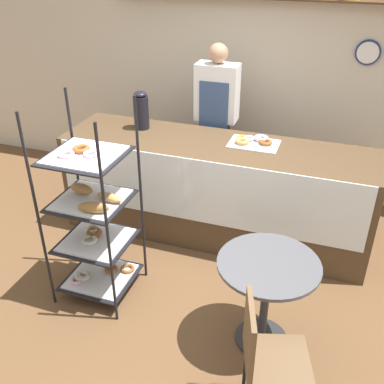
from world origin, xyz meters
TOP-DOWN VIEW (x-y plane):
  - ground_plane at (0.00, 0.00)m, footprint 14.00×14.00m
  - back_wall at (0.00, 2.18)m, footprint 10.00×0.30m
  - display_counter at (0.00, 1.04)m, footprint 2.93×0.77m
  - pastry_rack at (-0.66, -0.10)m, footprint 0.60×0.58m
  - person_worker at (-0.17, 1.61)m, footprint 0.42×0.23m
  - cafe_table at (0.75, -0.20)m, footprint 0.71×0.71m
  - cafe_chair at (0.84, -0.80)m, footprint 0.47×0.47m
  - coffee_carafe at (-0.81, 1.17)m, footprint 0.15×0.15m
  - donut_tray_counter at (0.32, 1.16)m, footprint 0.45×0.32m

SIDE VIEW (x-z plane):
  - ground_plane at x=0.00m, z-range 0.00..0.00m
  - display_counter at x=0.00m, z-range 0.00..0.98m
  - cafe_table at x=0.75m, z-range 0.18..0.91m
  - cafe_chair at x=0.84m, z-range 0.11..1.01m
  - pastry_rack at x=-0.66m, z-range -0.11..1.55m
  - person_worker at x=-0.17m, z-range 0.08..1.84m
  - donut_tray_counter at x=0.32m, z-range 0.97..1.02m
  - coffee_carafe at x=-0.81m, z-range 0.97..1.35m
  - back_wall at x=0.00m, z-range 0.02..2.72m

